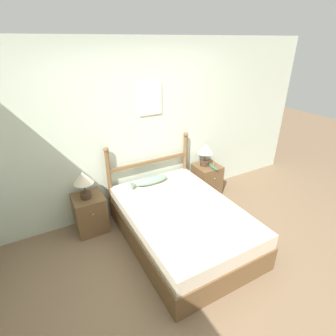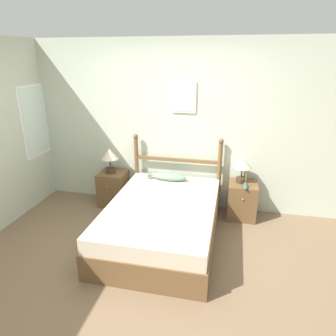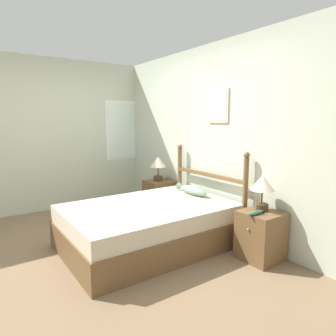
% 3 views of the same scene
% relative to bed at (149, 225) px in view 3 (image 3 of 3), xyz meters
% --- Properties ---
extents(ground_plane, '(16.00, 16.00, 0.00)m').
position_rel_bed_xyz_m(ground_plane, '(-0.15, -0.64, -0.26)').
color(ground_plane, '#7A6047').
extents(wall_back, '(6.40, 0.08, 2.55)m').
position_rel_bed_xyz_m(wall_back, '(-0.15, 1.09, 1.02)').
color(wall_back, beige).
rests_on(wall_back, ground_plane).
extents(wall_left, '(0.08, 6.40, 2.55)m').
position_rel_bed_xyz_m(wall_left, '(-2.28, -0.62, 1.02)').
color(wall_left, beige).
rests_on(wall_left, ground_plane).
extents(bed, '(1.38, 2.00, 0.52)m').
position_rel_bed_xyz_m(bed, '(0.00, 0.00, 0.00)').
color(bed, brown).
rests_on(bed, ground_plane).
extents(headboard, '(1.39, 0.08, 1.16)m').
position_rel_bed_xyz_m(headboard, '(0.00, 0.97, 0.38)').
color(headboard, brown).
rests_on(headboard, ground_plane).
extents(nightstand_left, '(0.42, 0.44, 0.55)m').
position_rel_bed_xyz_m(nightstand_left, '(-1.02, 0.82, 0.02)').
color(nightstand_left, brown).
rests_on(nightstand_left, ground_plane).
extents(nightstand_right, '(0.42, 0.44, 0.55)m').
position_rel_bed_xyz_m(nightstand_right, '(1.02, 0.82, 0.02)').
color(nightstand_right, brown).
rests_on(nightstand_right, ground_plane).
extents(table_lamp_left, '(0.27, 0.27, 0.39)m').
position_rel_bed_xyz_m(table_lamp_left, '(-1.04, 0.82, 0.56)').
color(table_lamp_left, '#422D1E').
rests_on(table_lamp_left, nightstand_left).
extents(table_lamp_right, '(0.27, 0.27, 0.39)m').
position_rel_bed_xyz_m(table_lamp_right, '(0.98, 0.86, 0.56)').
color(table_lamp_right, '#422D1E').
rests_on(table_lamp_right, nightstand_right).
extents(model_boat, '(0.07, 0.25, 0.20)m').
position_rel_bed_xyz_m(model_boat, '(1.04, 0.69, 0.31)').
color(model_boat, '#386651').
rests_on(model_boat, nightstand_right).
extents(fish_pillow, '(0.59, 0.15, 0.12)m').
position_rel_bed_xyz_m(fish_pillow, '(-0.09, 0.76, 0.32)').
color(fish_pillow, gray).
rests_on(fish_pillow, bed).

